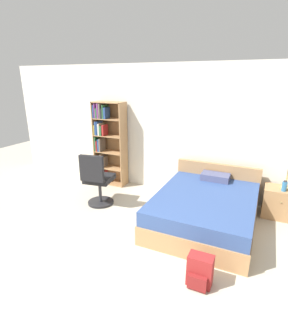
{
  "coord_description": "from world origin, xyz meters",
  "views": [
    {
      "loc": [
        1.31,
        -1.8,
        2.31
      ],
      "look_at": [
        -0.48,
        1.98,
        0.87
      ],
      "focal_mm": 28.0,
      "sensor_mm": 36.0,
      "label": 1
    }
  ],
  "objects_px": {
    "bookshelf": "(107,142)",
    "office_chair": "(97,181)",
    "bed": "(206,208)",
    "water_bottle": "(284,186)",
    "nightstand": "(280,203)",
    "backpack_red": "(200,271)"
  },
  "relations": [
    {
      "from": "nightstand",
      "to": "bed",
      "type": "bearing_deg",
      "value": -145.28
    },
    {
      "from": "bed",
      "to": "nightstand",
      "type": "relative_size",
      "value": 3.65
    },
    {
      "from": "bookshelf",
      "to": "office_chair",
      "type": "bearing_deg",
      "value": -66.54
    },
    {
      "from": "bookshelf",
      "to": "bed",
      "type": "height_order",
      "value": "bookshelf"
    },
    {
      "from": "backpack_red",
      "to": "office_chair",
      "type": "bearing_deg",
      "value": 151.9
    },
    {
      "from": "bed",
      "to": "nightstand",
      "type": "height_order",
      "value": "bed"
    },
    {
      "from": "backpack_red",
      "to": "water_bottle",
      "type": "bearing_deg",
      "value": 67.38
    },
    {
      "from": "bed",
      "to": "backpack_red",
      "type": "distance_m",
      "value": 1.45
    },
    {
      "from": "office_chair",
      "to": "nightstand",
      "type": "relative_size",
      "value": 1.9
    },
    {
      "from": "nightstand",
      "to": "backpack_red",
      "type": "distance_m",
      "value": 2.36
    },
    {
      "from": "office_chair",
      "to": "nightstand",
      "type": "xyz_separation_m",
      "value": [
        3.1,
        1.0,
        -0.24
      ]
    },
    {
      "from": "bookshelf",
      "to": "office_chair",
      "type": "height_order",
      "value": "bookshelf"
    },
    {
      "from": "bookshelf",
      "to": "backpack_red",
      "type": "bearing_deg",
      "value": -40.06
    },
    {
      "from": "office_chair",
      "to": "nightstand",
      "type": "height_order",
      "value": "office_chair"
    },
    {
      "from": "bed",
      "to": "backpack_red",
      "type": "height_order",
      "value": "bed"
    },
    {
      "from": "bookshelf",
      "to": "nightstand",
      "type": "bearing_deg",
      "value": -1.36
    },
    {
      "from": "backpack_red",
      "to": "bed",
      "type": "bearing_deg",
      "value": 100.33
    },
    {
      "from": "bed",
      "to": "water_bottle",
      "type": "bearing_deg",
      "value": 30.57
    },
    {
      "from": "nightstand",
      "to": "office_chair",
      "type": "bearing_deg",
      "value": -162.14
    },
    {
      "from": "bookshelf",
      "to": "water_bottle",
      "type": "bearing_deg",
      "value": -3.05
    },
    {
      "from": "bed",
      "to": "office_chair",
      "type": "distance_m",
      "value": 2.01
    },
    {
      "from": "bed",
      "to": "backpack_red",
      "type": "bearing_deg",
      "value": -79.67
    }
  ]
}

